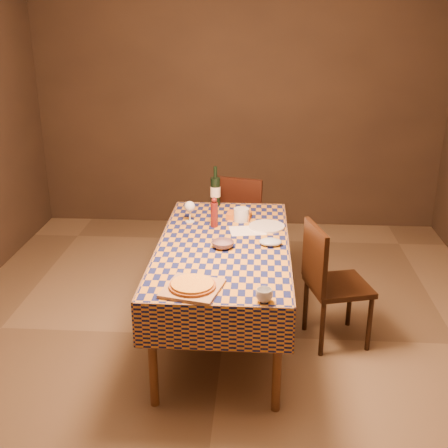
% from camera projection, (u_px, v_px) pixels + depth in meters
% --- Properties ---
extents(room, '(5.00, 5.10, 2.70)m').
position_uv_depth(room, '(224.00, 165.00, 3.83)').
color(room, brown).
rests_on(room, ground).
extents(dining_table, '(0.94, 1.84, 0.77)m').
position_uv_depth(dining_table, '(224.00, 253.00, 4.06)').
color(dining_table, brown).
rests_on(dining_table, ground).
extents(cutting_board, '(0.39, 0.39, 0.02)m').
position_uv_depth(cutting_board, '(192.00, 289.00, 3.35)').
color(cutting_board, '#9B7049').
rests_on(cutting_board, dining_table).
extents(pizza, '(0.29, 0.29, 0.03)m').
position_uv_depth(pizza, '(192.00, 285.00, 3.34)').
color(pizza, brown).
rests_on(pizza, cutting_board).
extents(pepper_mill, '(0.07, 0.07, 0.24)m').
position_uv_depth(pepper_mill, '(214.00, 213.00, 4.32)').
color(pepper_mill, '#4D1312').
rests_on(pepper_mill, dining_table).
extents(bowl, '(0.18, 0.18, 0.05)m').
position_uv_depth(bowl, '(223.00, 245.00, 3.95)').
color(bowl, '#664E56').
rests_on(bowl, dining_table).
extents(wine_glass, '(0.09, 0.09, 0.17)m').
position_uv_depth(wine_glass, '(190.00, 207.00, 4.41)').
color(wine_glass, silver).
rests_on(wine_glass, dining_table).
extents(wine_bottle, '(0.09, 0.09, 0.34)m').
position_uv_depth(wine_bottle, '(215.00, 191.00, 4.80)').
color(wine_bottle, black).
rests_on(wine_bottle, dining_table).
extents(deli_tub, '(0.13, 0.13, 0.10)m').
position_uv_depth(deli_tub, '(241.00, 215.00, 4.46)').
color(deli_tub, silver).
rests_on(deli_tub, dining_table).
extents(takeout_container, '(0.21, 0.16, 0.05)m').
position_uv_depth(takeout_container, '(239.00, 216.00, 4.52)').
color(takeout_container, '#B75B18').
rests_on(takeout_container, dining_table).
extents(white_plate, '(0.31, 0.31, 0.02)m').
position_uv_depth(white_plate, '(267.00, 226.00, 4.33)').
color(white_plate, silver).
rests_on(white_plate, dining_table).
extents(tumbler, '(0.11, 0.11, 0.08)m').
position_uv_depth(tumbler, '(264.00, 295.00, 3.21)').
color(tumbler, silver).
rests_on(tumbler, dining_table).
extents(flour_patch, '(0.30, 0.25, 0.00)m').
position_uv_depth(flour_patch, '(247.00, 231.00, 4.27)').
color(flour_patch, white).
rests_on(flour_patch, dining_table).
extents(flour_bag, '(0.18, 0.15, 0.05)m').
position_uv_depth(flour_bag, '(270.00, 242.00, 4.00)').
color(flour_bag, '#99ADC5').
rests_on(flour_bag, dining_table).
extents(chair_far, '(0.51, 0.52, 0.93)m').
position_uv_depth(chair_far, '(243.00, 217.00, 5.29)').
color(chair_far, black).
rests_on(chair_far, ground).
extents(chair_right, '(0.52, 0.52, 0.93)m').
position_uv_depth(chair_right, '(329.00, 278.00, 4.07)').
color(chair_right, black).
rests_on(chair_right, ground).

